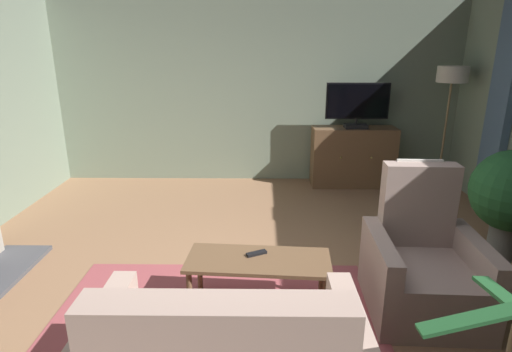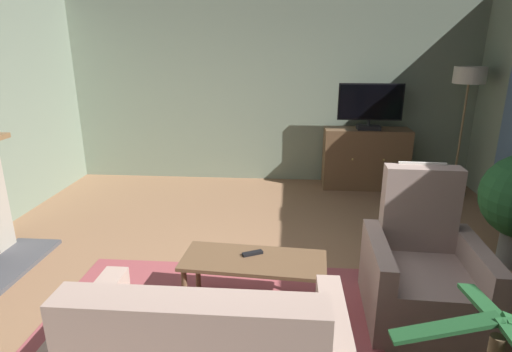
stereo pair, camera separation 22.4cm
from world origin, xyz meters
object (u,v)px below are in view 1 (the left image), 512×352
at_px(coffee_table, 258,265).
at_px(floor_lamp, 451,90).
at_px(television, 357,104).
at_px(armchair_by_fireplace, 423,268).
at_px(tv_cabinet, 353,158).
at_px(tv_remote, 256,253).

height_order(coffee_table, floor_lamp, floor_lamp).
height_order(television, armchair_by_fireplace, television).
distance_m(tv_cabinet, coffee_table, 3.51).
distance_m(tv_cabinet, armchair_by_fireplace, 3.15).
height_order(coffee_table, armchair_by_fireplace, armchair_by_fireplace).
distance_m(coffee_table, floor_lamp, 4.14).
relative_size(tv_cabinet, armchair_by_fireplace, 1.07).
height_order(television, floor_lamp, floor_lamp).
relative_size(television, tv_remote, 5.42).
xyz_separation_m(tv_cabinet, coffee_table, (-1.43, -3.21, -0.02)).
relative_size(coffee_table, tv_remote, 6.91).
height_order(coffee_table, tv_remote, tv_remote).
bearing_deg(television, armchair_by_fireplace, -91.68).
xyz_separation_m(tv_cabinet, tv_remote, (-1.44, -3.14, 0.04)).
height_order(tv_cabinet, coffee_table, tv_cabinet).
bearing_deg(television, tv_cabinet, 90.00).
relative_size(coffee_table, floor_lamp, 0.65).
relative_size(television, floor_lamp, 0.51).
bearing_deg(tv_cabinet, coffee_table, -113.96).
relative_size(tv_cabinet, television, 1.36).
bearing_deg(armchair_by_fireplace, coffee_table, -177.35).
bearing_deg(coffee_table, armchair_by_fireplace, 2.65).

